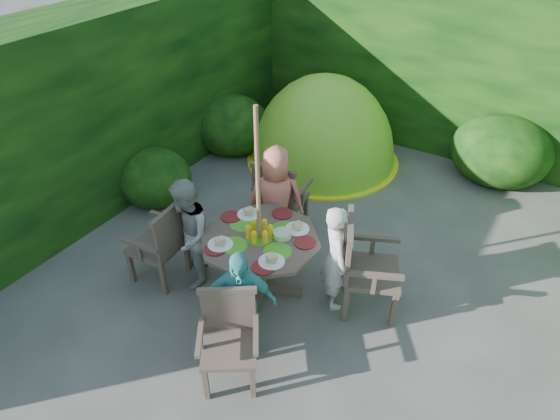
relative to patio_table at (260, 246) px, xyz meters
The scene contains 13 objects.
ground 1.35m from the patio_table, 28.97° to the left, with size 60.00×60.00×0.00m, color #484540.
hedge_enclosure 2.26m from the patio_table, 61.38° to the left, with size 9.00×9.00×2.50m.
patio_table is the anchor object (origin of this frame).
parasol_pole 0.47m from the patio_table, 146.99° to the right, with size 0.04×0.04×2.20m, color brown.
garden_chair_right 1.09m from the patio_table, 19.79° to the left, with size 0.76×0.80×1.05m.
garden_chair_left 1.11m from the patio_table, 158.62° to the right, with size 0.57×0.63×0.97m.
garden_chair_back 1.10m from the patio_table, 111.55° to the left, with size 0.65×0.59×0.99m.
garden_chair_front 1.12m from the patio_table, 70.99° to the right, with size 0.70×0.68×0.88m.
child_right 0.80m from the patio_table, 20.14° to the left, with size 0.45×0.29×1.22m, color silver.
child_left 0.80m from the patio_table, 159.72° to the right, with size 0.63×0.49×1.30m, color gray.
child_back 0.80m from the patio_table, 110.52° to the left, with size 0.66×0.43×1.36m, color #D46B57.
child_front 0.80m from the patio_table, 70.10° to the right, with size 0.69×0.29×1.18m, color #49A9AA.
dome_tent 3.13m from the patio_table, 105.24° to the left, with size 2.78×2.78×2.75m.
Camera 1 is at (1.27, -3.91, 3.94)m, focal length 32.00 mm.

